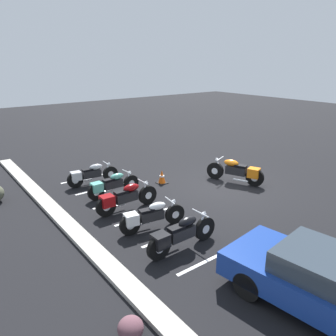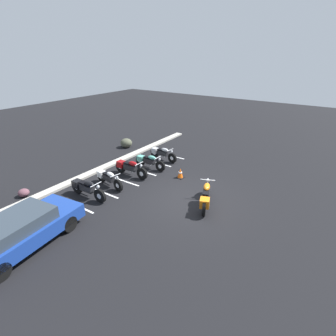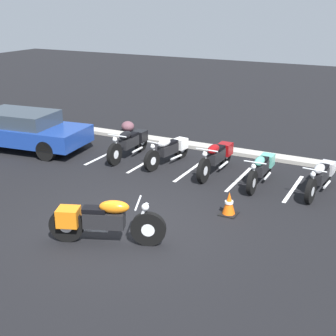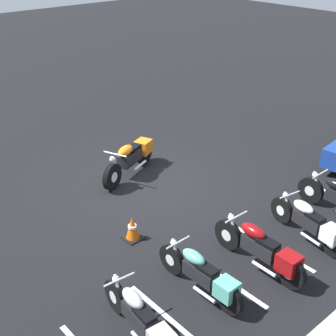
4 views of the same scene
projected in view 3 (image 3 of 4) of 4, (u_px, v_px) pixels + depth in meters
name	position (u px, v px, depth m)	size (l,w,h in m)	color
ground	(124.00, 228.00, 10.41)	(60.00, 60.00, 0.00)	black
motorcycle_orange_featured	(101.00, 220.00, 9.61)	(2.32, 1.14, 0.97)	black
parked_bike_0	(130.00, 142.00, 14.98)	(0.65, 2.30, 0.91)	black
parked_bike_1	(169.00, 149.00, 14.37)	(0.71, 2.13, 0.84)	black
parked_bike_2	(217.00, 156.00, 13.62)	(0.65, 2.31, 0.91)	black
parked_bike_3	(262.00, 168.00, 12.79)	(0.60, 2.14, 0.84)	black
parked_bike_4	(321.00, 176.00, 12.22)	(0.61, 2.14, 0.84)	black
car_blue	(23.00, 129.00, 15.72)	(4.48, 2.29, 1.29)	black
concrete_curb	(225.00, 150.00, 15.61)	(18.00, 0.50, 0.12)	#A8A399
landscape_rock_0	(128.00, 126.00, 17.95)	(0.52, 0.49, 0.40)	brown
traffic_cone	(229.00, 204.00, 10.98)	(0.40, 0.40, 0.57)	black
stall_line_0	(104.00, 155.00, 15.24)	(0.10, 2.10, 0.00)	white
stall_line_1	(145.00, 163.00, 14.57)	(0.10, 2.10, 0.00)	white
stall_line_2	(190.00, 170.00, 13.90)	(0.10, 2.10, 0.00)	white
stall_line_3	(239.00, 179.00, 13.24)	(0.10, 2.10, 0.00)	white
stall_line_4	(293.00, 189.00, 12.57)	(0.10, 2.10, 0.00)	white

